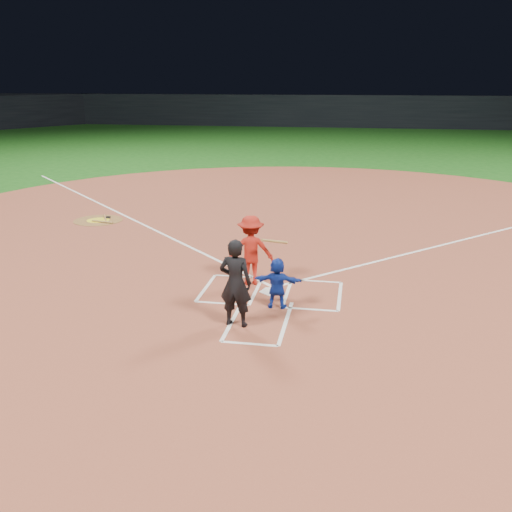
% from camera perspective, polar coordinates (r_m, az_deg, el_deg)
% --- Properties ---
extents(ground, '(120.00, 120.00, 0.00)m').
position_cam_1_polar(ground, '(13.43, 1.56, -3.64)').
color(ground, '#144A12').
rests_on(ground, ground).
extents(home_plate_dirt, '(28.00, 28.00, 0.01)m').
position_cam_1_polar(home_plate_dirt, '(19.11, 4.25, 2.74)').
color(home_plate_dirt, brown).
rests_on(home_plate_dirt, ground).
extents(stadium_wall_far, '(80.00, 1.20, 3.20)m').
position_cam_1_polar(stadium_wall_far, '(60.52, 8.58, 14.12)').
color(stadium_wall_far, black).
rests_on(stadium_wall_far, ground).
extents(home_plate, '(0.60, 0.60, 0.02)m').
position_cam_1_polar(home_plate, '(13.42, 1.56, -3.56)').
color(home_plate, white).
rests_on(home_plate, home_plate_dirt).
extents(on_deck_circle, '(1.70, 1.70, 0.01)m').
position_cam_1_polar(on_deck_circle, '(20.90, -15.51, 3.46)').
color(on_deck_circle, brown).
rests_on(on_deck_circle, home_plate_dirt).
extents(on_deck_logo, '(0.80, 0.80, 0.00)m').
position_cam_1_polar(on_deck_logo, '(20.90, -15.51, 3.48)').
color(on_deck_logo, yellow).
rests_on(on_deck_logo, on_deck_circle).
extents(on_deck_bat_a, '(0.44, 0.78, 0.06)m').
position_cam_1_polar(on_deck_bat_a, '(21.05, -14.86, 3.71)').
color(on_deck_bat_a, '#A8713D').
rests_on(on_deck_bat_a, on_deck_circle).
extents(on_deck_bat_c, '(0.84, 0.23, 0.06)m').
position_cam_1_polar(on_deck_bat_c, '(20.50, -15.11, 3.33)').
color(on_deck_bat_c, olive).
rests_on(on_deck_bat_c, on_deck_circle).
extents(bat_weight_donut, '(0.19, 0.19, 0.05)m').
position_cam_1_polar(bat_weight_donut, '(21.16, -14.57, 3.78)').
color(bat_weight_donut, black).
rests_on(bat_weight_donut, on_deck_circle).
extents(catcher, '(1.05, 0.34, 1.13)m').
position_cam_1_polar(catcher, '(12.35, 2.13, -2.72)').
color(catcher, '#122D99').
rests_on(catcher, home_plate_dirt).
extents(umpire, '(0.70, 0.50, 1.81)m').
position_cam_1_polar(umpire, '(11.35, -2.06, -2.71)').
color(umpire, black).
rests_on(umpire, home_plate_dirt).
extents(chalk_markings, '(28.35, 17.32, 0.01)m').
position_cam_1_polar(chalk_markings, '(18.42, 4.02, 2.22)').
color(chalk_markings, white).
rests_on(chalk_markings, home_plate_dirt).
extents(batter_at_plate, '(1.49, 0.94, 1.70)m').
position_cam_1_polar(batter_at_plate, '(13.69, -0.52, 0.59)').
color(batter_at_plate, '#A61C12').
rests_on(batter_at_plate, home_plate_dirt).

